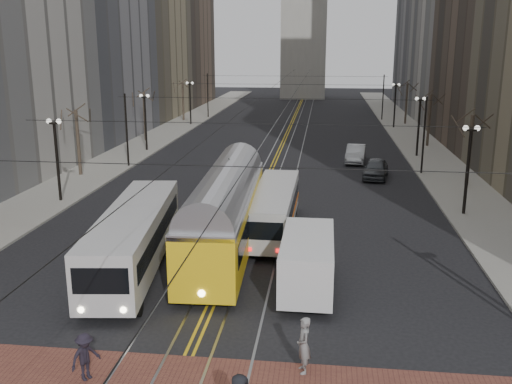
% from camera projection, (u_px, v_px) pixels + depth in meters
% --- Properties ---
extents(ground, '(260.00, 260.00, 0.00)m').
position_uv_depth(ground, '(195.00, 342.00, 21.23)').
color(ground, black).
rests_on(ground, ground).
extents(sidewalk_left, '(5.00, 140.00, 0.15)m').
position_uv_depth(sidewalk_left, '(154.00, 139.00, 66.19)').
color(sidewalk_left, gray).
rests_on(sidewalk_left, ground).
extents(sidewalk_right, '(5.00, 140.00, 0.15)m').
position_uv_depth(sidewalk_right, '(419.00, 145.00, 62.73)').
color(sidewalk_right, gray).
rests_on(sidewalk_right, ground).
extents(streetcar_rails, '(4.80, 130.00, 0.02)m').
position_uv_depth(streetcar_rails, '(283.00, 143.00, 64.48)').
color(streetcar_rails, gray).
rests_on(streetcar_rails, ground).
extents(centre_lines, '(0.42, 130.00, 0.01)m').
position_uv_depth(centre_lines, '(283.00, 143.00, 64.48)').
color(centre_lines, gold).
rests_on(centre_lines, ground).
extents(lamp_posts, '(27.60, 57.20, 5.60)m').
position_uv_depth(lamp_posts, '(269.00, 142.00, 48.16)').
color(lamp_posts, black).
rests_on(lamp_posts, ground).
extents(street_trees, '(31.68, 53.28, 5.60)m').
position_uv_depth(street_trees, '(276.00, 130.00, 54.40)').
color(street_trees, '#382D23').
rests_on(street_trees, ground).
extents(trolley_wires, '(25.96, 120.00, 6.60)m').
position_uv_depth(trolley_wires, '(276.00, 121.00, 53.76)').
color(trolley_wires, black).
rests_on(trolley_wires, ground).
extents(transit_bus, '(3.95, 12.46, 3.06)m').
position_uv_depth(transit_bus, '(135.00, 240.00, 27.68)').
color(transit_bus, '#BEBEBE').
rests_on(transit_bus, ground).
extents(streetcar, '(3.36, 15.19, 3.56)m').
position_uv_depth(streetcar, '(226.00, 218.00, 30.34)').
color(streetcar, yellow).
rests_on(streetcar, ground).
extents(rear_bus, '(2.35, 10.28, 2.67)m').
position_uv_depth(rear_bus, '(274.00, 211.00, 33.27)').
color(rear_bus, beige).
rests_on(rear_bus, ground).
extents(cargo_van, '(2.26, 5.83, 2.57)m').
position_uv_depth(cargo_van, '(307.00, 265.00, 25.25)').
color(cargo_van, silver).
rests_on(cargo_van, ground).
extents(sedan_grey, '(2.59, 4.92, 1.60)m').
position_uv_depth(sedan_grey, '(376.00, 169.00, 47.18)').
color(sedan_grey, '#3F4347').
rests_on(sedan_grey, ground).
extents(sedan_silver, '(2.22, 5.03, 1.61)m').
position_uv_depth(sedan_silver, '(356.00, 154.00, 53.56)').
color(sedan_silver, '#B3B8BC').
rests_on(sedan_silver, ground).
extents(pedestrian_b, '(0.64, 0.82, 1.98)m').
position_uv_depth(pedestrian_b, '(304.00, 345.00, 19.06)').
color(pedestrian_b, gray).
rests_on(pedestrian_b, crosswalk_band).
extents(pedestrian_d, '(1.10, 1.22, 1.64)m').
position_uv_depth(pedestrian_d, '(85.00, 357.00, 18.67)').
color(pedestrian_d, black).
rests_on(pedestrian_d, crosswalk_band).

